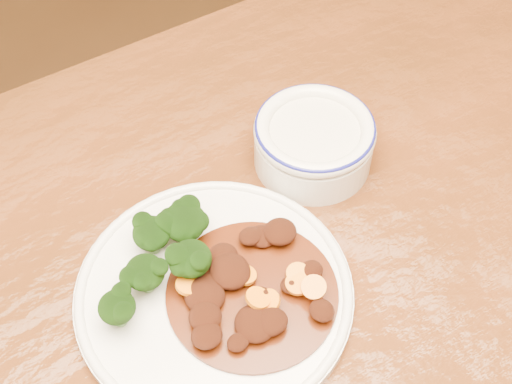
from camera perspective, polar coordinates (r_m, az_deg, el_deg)
dining_table at (r=0.75m, az=0.06°, el=-14.82°), size 1.52×0.93×0.75m
dinner_plate at (r=0.70m, az=-3.37°, el=-8.00°), size 0.27×0.27×0.02m
broccoli_florets at (r=0.69m, az=-7.41°, el=-4.86°), size 0.13×0.09×0.05m
mince_stew at (r=0.69m, az=-0.88°, el=-7.71°), size 0.17×0.17×0.03m
dip_bowl at (r=0.78m, az=4.65°, el=4.12°), size 0.13×0.13×0.06m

